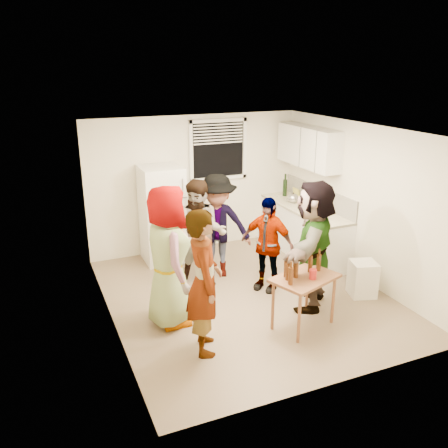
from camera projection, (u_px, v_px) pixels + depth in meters
name	position (u px, v px, depth m)	size (l,w,h in m)	color
room	(247.00, 296.00, 7.20)	(4.00, 4.50, 2.50)	white
window	(218.00, 150.00, 8.69)	(1.12, 0.10, 1.06)	white
refrigerator	(162.00, 214.00, 8.28)	(0.70, 0.70, 1.70)	white
counter_lower	(303.00, 232.00, 8.69)	(0.60, 2.20, 0.86)	white
countertop	(305.00, 208.00, 8.54)	(0.64, 2.22, 0.04)	beige
backsplash	(319.00, 196.00, 8.58)	(0.03, 2.20, 0.36)	beige
upper_cabinets	(308.00, 147.00, 8.42)	(0.34, 1.60, 0.70)	white
kettle	(293.00, 203.00, 8.81)	(0.24, 0.20, 0.20)	silver
paper_towel	(304.00, 207.00, 8.52)	(0.13, 0.13, 0.29)	white
wine_bottle	(285.00, 196.00, 9.27)	(0.08, 0.08, 0.32)	black
beer_bottle_counter	(321.00, 218.00, 7.91)	(0.07, 0.07, 0.26)	#47230C
blue_cup	(322.00, 220.00, 7.84)	(0.08, 0.08, 0.11)	#0F0EB7
picture_frame	(296.00, 193.00, 9.17)	(0.02, 0.20, 0.17)	#E5DA58
trash_bin	(362.00, 280.00, 7.17)	(0.37, 0.37, 0.54)	white
serving_table	(302.00, 325.00, 6.40)	(0.86, 0.57, 0.72)	brown
beer_bottle_table	(295.00, 275.00, 6.23)	(0.06, 0.06, 0.24)	#47230C
red_cup	(313.00, 279.00, 6.11)	(0.10, 0.10, 0.13)	#B1221D
guest_grey	(171.00, 321.00, 6.50)	(0.94, 1.92, 0.61)	#989898
guest_stripe	(205.00, 348.00, 5.89)	(0.66, 1.81, 0.43)	#141933
guest_back_left	(201.00, 284.00, 7.58)	(0.83, 1.71, 0.65)	brown
guest_back_right	(217.00, 274.00, 7.94)	(1.11, 1.72, 0.64)	#38383C
guest_black	(266.00, 288.00, 7.46)	(0.87, 1.49, 0.36)	black
guest_orange	(310.00, 304.00, 6.97)	(1.74, 1.87, 0.55)	#C8784D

